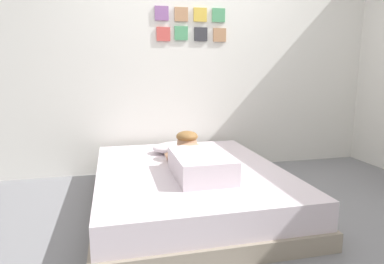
% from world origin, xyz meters
% --- Properties ---
extents(ground_plane, '(12.86, 12.86, 0.00)m').
position_xyz_m(ground_plane, '(0.00, 0.00, 0.00)').
color(ground_plane, gray).
extents(back_wall, '(4.43, 0.12, 2.50)m').
position_xyz_m(back_wall, '(-0.00, 1.42, 1.25)').
color(back_wall, silver).
rests_on(back_wall, ground).
extents(bed, '(1.58, 1.99, 0.34)m').
position_xyz_m(bed, '(-0.28, 0.30, 0.17)').
color(bed, gray).
rests_on(bed, ground).
extents(pillow, '(0.52, 0.32, 0.11)m').
position_xyz_m(pillow, '(-0.26, 0.82, 0.39)').
color(pillow, silver).
rests_on(pillow, bed).
extents(person_lying, '(0.43, 0.92, 0.27)m').
position_xyz_m(person_lying, '(-0.23, 0.19, 0.44)').
color(person_lying, silver).
rests_on(person_lying, bed).
extents(coffee_cup, '(0.12, 0.09, 0.07)m').
position_xyz_m(coffee_cup, '(-0.19, 0.78, 0.38)').
color(coffee_cup, '#D84C47').
rests_on(coffee_cup, bed).
extents(cell_phone, '(0.07, 0.14, 0.01)m').
position_xyz_m(cell_phone, '(-0.24, 0.03, 0.34)').
color(cell_phone, black).
rests_on(cell_phone, bed).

